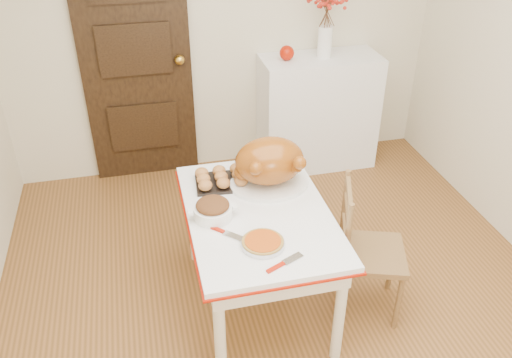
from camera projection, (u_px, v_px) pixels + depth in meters
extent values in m
cube|color=brown|center=(291.00, 323.00, 3.18)|extent=(3.50, 4.00, 0.00)
cube|color=beige|center=(223.00, 21.00, 4.16)|extent=(3.50, 0.00, 2.50)
cube|color=black|center=(135.00, 57.00, 4.11)|extent=(0.85, 0.06, 2.06)
cube|color=white|center=(318.00, 112.00, 4.53)|extent=(0.97, 0.43, 0.97)
sphere|color=#A51403|center=(287.00, 53.00, 4.18)|extent=(0.12, 0.12, 0.12)
cylinder|color=#B1440D|center=(263.00, 242.00, 2.69)|extent=(0.24, 0.24, 0.05)
cylinder|color=white|center=(247.00, 157.00, 3.34)|extent=(0.08, 0.08, 0.12)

